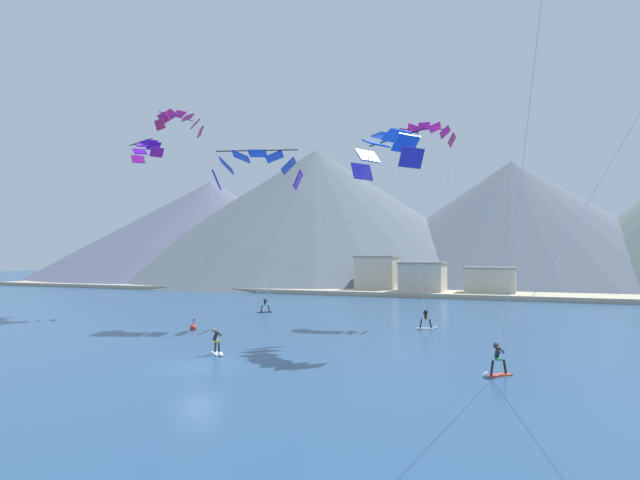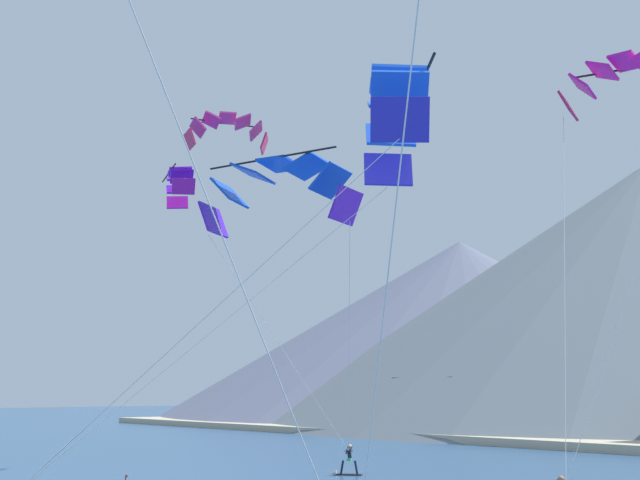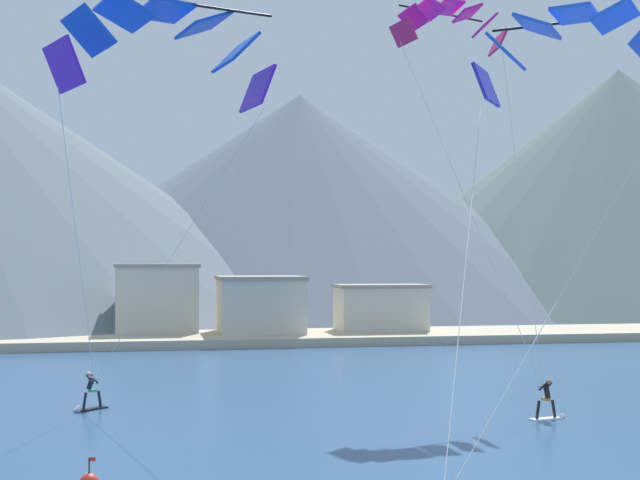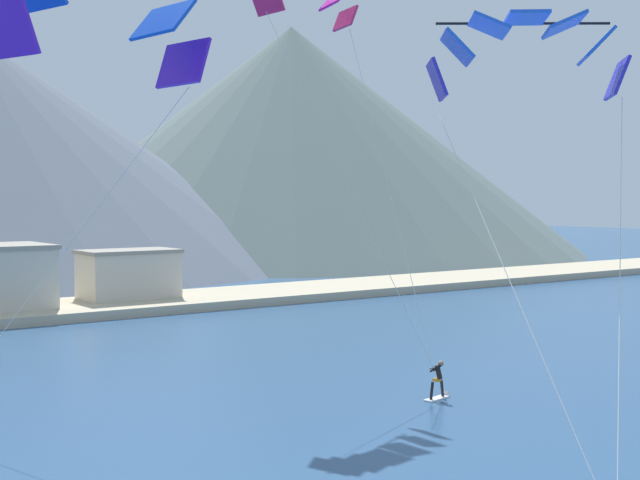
% 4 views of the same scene
% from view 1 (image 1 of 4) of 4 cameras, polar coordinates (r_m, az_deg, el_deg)
% --- Properties ---
extents(ground_plane, '(400.00, 400.00, 0.00)m').
position_cam_1_polar(ground_plane, '(29.36, -13.73, -13.83)').
color(ground_plane, navy).
extents(kitesurfer_near_lead, '(1.59, 1.42, 1.74)m').
position_cam_1_polar(kitesurfer_near_lead, '(55.79, -6.50, -7.68)').
color(kitesurfer_near_lead, black).
rests_on(kitesurfer_near_lead, ground).
extents(kitesurfer_near_trail, '(1.57, 1.46, 1.77)m').
position_cam_1_polar(kitesurfer_near_trail, '(27.70, 19.35, -13.38)').
color(kitesurfer_near_trail, '#E54C33').
rests_on(kitesurfer_near_trail, ground).
extents(kitesurfer_mid_center, '(1.59, 1.43, 1.72)m').
position_cam_1_polar(kitesurfer_mid_center, '(32.21, -11.63, -11.87)').
color(kitesurfer_mid_center, white).
rests_on(kitesurfer_mid_center, ground).
extents(kitesurfer_far_left, '(1.79, 0.76, 1.79)m').
position_cam_1_polar(kitesurfer_far_left, '(43.70, 12.25, -9.20)').
color(kitesurfer_far_left, white).
rests_on(kitesurfer_far_left, ground).
extents(parafoil_kite_near_lead, '(8.64, 9.83, 14.86)m').
position_cam_1_polar(parafoil_kite_near_lead, '(48.52, -7.14, 8.43)').
color(parafoil_kite_near_lead, '#4A19C3').
extents(parafoil_kite_mid_center, '(11.40, 12.66, 14.01)m').
position_cam_1_polar(parafoil_kite_mid_center, '(38.46, 7.46, 10.17)').
color(parafoil_kite_mid_center, '#2926BB').
extents(parafoil_kite_far_left, '(6.20, 9.52, 18.30)m').
position_cam_1_polar(parafoil_kite_far_left, '(52.80, 11.83, 11.77)').
color(parafoil_kite_far_left, '#BD1E5A').
extents(parafoil_kite_distant_high_outer, '(3.79, 5.55, 2.60)m').
position_cam_1_polar(parafoil_kite_distant_high_outer, '(61.98, -15.73, 13.03)').
color(parafoil_kite_distant_high_outer, '#C22056').
extents(parafoil_kite_distant_low_drift, '(5.99, 3.92, 2.21)m').
position_cam_1_polar(parafoil_kite_distant_low_drift, '(62.17, -19.23, 9.87)').
color(parafoil_kite_distant_low_drift, '#9B1699').
extents(race_marker_buoy, '(0.56, 0.56, 1.02)m').
position_cam_1_polar(race_marker_buoy, '(43.64, -14.30, -9.70)').
color(race_marker_buoy, red).
rests_on(race_marker_buoy, ground).
extents(shoreline_strip, '(180.00, 10.00, 0.70)m').
position_cam_1_polar(shoreline_strip, '(81.44, 10.38, -6.00)').
color(shoreline_strip, '#BCAD8E').
rests_on(shoreline_strip, ground).
extents(shore_building_harbour_front, '(7.61, 4.48, 4.59)m').
position_cam_1_polar(shore_building_harbour_front, '(81.16, 18.88, -4.55)').
color(shore_building_harbour_front, beige).
rests_on(shore_building_harbour_front, ground).
extents(shore_building_promenade_mid, '(7.00, 6.93, 5.33)m').
position_cam_1_polar(shore_building_promenade_mid, '(82.24, 11.69, -4.33)').
color(shore_building_promenade_mid, beige).
rests_on(shore_building_promenade_mid, ground).
extents(shore_building_quay_east, '(6.88, 5.66, 6.32)m').
position_cam_1_polar(shore_building_quay_east, '(86.41, 6.54, -3.91)').
color(shore_building_quay_east, beige).
rests_on(shore_building_quay_east, ground).
extents(shore_building_quay_west, '(8.71, 4.23, 5.95)m').
position_cam_1_polar(shore_building_quay_west, '(100.21, -10.33, -3.74)').
color(shore_building_quay_west, '#A89E8E').
rests_on(shore_building_quay_west, ground).
extents(mountain_peak_west_ridge, '(91.15, 91.15, 30.88)m').
position_cam_1_polar(mountain_peak_west_ridge, '(136.19, 21.14, 2.07)').
color(mountain_peak_west_ridge, slate).
rests_on(mountain_peak_west_ridge, ground).
extents(mountain_peak_east_shoulder, '(110.55, 110.55, 36.27)m').
position_cam_1_polar(mountain_peak_east_shoulder, '(139.48, -0.46, 2.95)').
color(mountain_peak_east_shoulder, slate).
rests_on(mountain_peak_east_shoulder, ground).
extents(mountain_peak_far_spur, '(98.20, 98.20, 28.69)m').
position_cam_1_polar(mountain_peak_far_spur, '(151.36, -12.40, 1.17)').
color(mountain_peak_far_spur, slate).
rests_on(mountain_peak_far_spur, ground).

